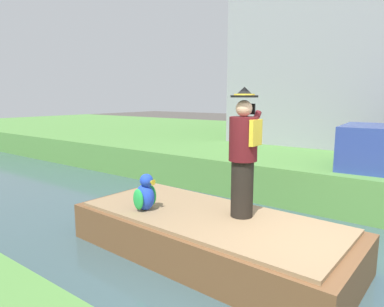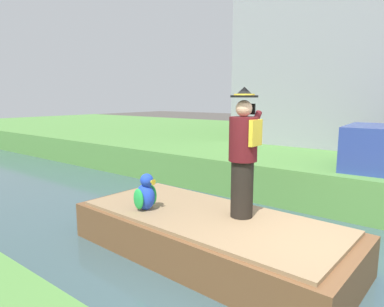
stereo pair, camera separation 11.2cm
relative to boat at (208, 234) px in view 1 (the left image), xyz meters
name	(u,v)px [view 1 (the left image)]	position (x,y,z in m)	size (l,w,h in m)	color
ground_plane	(306,293)	(0.00, -1.49, -0.40)	(80.00, 80.00, 0.00)	#4C4742
canal_water	(306,289)	(0.00, -1.49, -0.35)	(5.31, 48.00, 0.10)	#3D565B
boat	(208,234)	(0.00, 0.00, 0.00)	(1.97, 4.27, 0.61)	brown
person_pirate	(243,153)	(0.24, -0.43, 1.23)	(0.61, 0.42, 1.85)	black
parrot_plush	(145,194)	(-0.40, 0.89, 0.55)	(0.36, 0.35, 0.57)	blue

